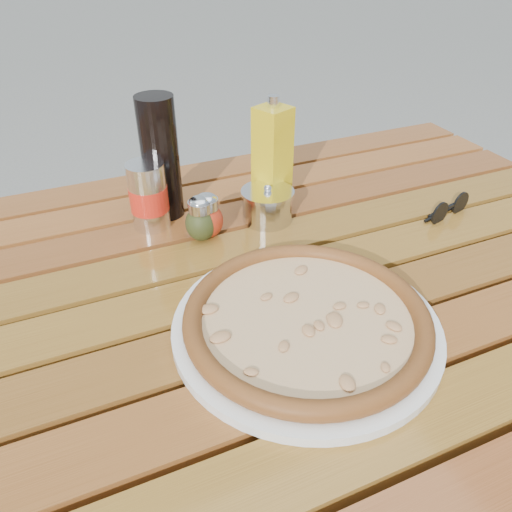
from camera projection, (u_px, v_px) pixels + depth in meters
name	position (u px, v px, depth m)	size (l,w,h in m)	color
table	(261.00, 316.00, 0.81)	(1.40, 0.90, 0.75)	#37190C
plate	(306.00, 327.00, 0.67)	(0.36, 0.36, 0.01)	silver
pizza	(307.00, 318.00, 0.66)	(0.45, 0.45, 0.03)	beige
pepper_shaker	(207.00, 216.00, 0.85)	(0.06, 0.06, 0.08)	red
oregano_shaker	(201.00, 219.00, 0.84)	(0.07, 0.07, 0.08)	#363D18
dark_bottle	(161.00, 159.00, 0.87)	(0.07, 0.07, 0.22)	black
soda_can	(149.00, 196.00, 0.87)	(0.08, 0.08, 0.12)	silver
olive_oil_cruet	(272.00, 158.00, 0.91)	(0.07, 0.07, 0.21)	gold
parmesan_tin	(267.00, 205.00, 0.90)	(0.11, 0.11, 0.07)	silver
sunglasses	(449.00, 209.00, 0.92)	(0.11, 0.05, 0.04)	black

